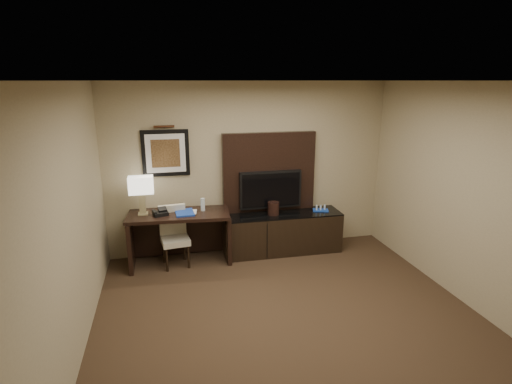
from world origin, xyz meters
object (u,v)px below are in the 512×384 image
object	(u,v)px
desk	(180,238)
minibar_tray	(321,208)
tv	(271,190)
table_lamp	(142,194)
desk_phone	(160,212)
water_bottle	(203,204)
credenza	(282,232)
desk_chair	(175,240)
ice_bucket	(273,208)

from	to	relation	value
desk	minibar_tray	world-z (taller)	desk
tv	table_lamp	xyz separation A→B (m)	(-1.98, -0.12, 0.08)
table_lamp	desk_phone	xyz separation A→B (m)	(0.25, -0.10, -0.25)
tv	water_bottle	size ratio (longest dim) A/B	5.17
desk	table_lamp	world-z (taller)	table_lamp
credenza	minibar_tray	bearing A→B (deg)	0.20
desk	minibar_tray	distance (m)	2.30
tv	desk_phone	distance (m)	1.75
tv	desk_chair	xyz separation A→B (m)	(-1.54, -0.28, -0.61)
desk_phone	ice_bucket	distance (m)	1.74
table_lamp	ice_bucket	world-z (taller)	table_lamp
desk_chair	ice_bucket	distance (m)	1.59
table_lamp	desk_phone	size ratio (longest dim) A/B	3.03
credenza	minibar_tray	xyz separation A→B (m)	(0.65, -0.01, 0.37)
water_bottle	minibar_tray	xyz separation A→B (m)	(1.91, 0.01, -0.20)
desk	desk_phone	xyz separation A→B (m)	(-0.26, -0.04, 0.45)
desk_phone	desk	bearing A→B (deg)	-6.65
table_lamp	minibar_tray	size ratio (longest dim) A/B	2.44
desk_chair	water_bottle	distance (m)	0.66
table_lamp	water_bottle	xyz separation A→B (m)	(0.88, -0.03, -0.21)
desk_chair	table_lamp	bearing A→B (deg)	153.50
desk	minibar_tray	bearing A→B (deg)	5.93
ice_bucket	minibar_tray	bearing A→B (deg)	0.51
credenza	table_lamp	world-z (taller)	table_lamp
ice_bucket	minibar_tray	distance (m)	0.80
credenza	desk_chair	distance (m)	1.71
desk_phone	table_lamp	bearing A→B (deg)	143.26
desk_chair	minibar_tray	size ratio (longest dim) A/B	3.33
desk	desk_chair	bearing A→B (deg)	-124.62
tv	ice_bucket	distance (m)	0.31
minibar_tray	table_lamp	bearing A→B (deg)	179.48
desk_chair	minibar_tray	xyz separation A→B (m)	(2.35, 0.13, 0.28)
tv	ice_bucket	bearing A→B (deg)	-86.97
credenza	table_lamp	size ratio (longest dim) A/B	3.12
credenza	desk_phone	xyz separation A→B (m)	(-1.89, -0.09, 0.52)
desk_chair	tv	bearing A→B (deg)	3.01
table_lamp	minibar_tray	distance (m)	2.82
tv	water_bottle	distance (m)	1.12
desk	desk_phone	bearing A→B (deg)	-167.16
desk_phone	minibar_tray	xyz separation A→B (m)	(2.54, 0.08, -0.15)
water_bottle	minibar_tray	bearing A→B (deg)	0.21
tv	desk_phone	size ratio (longest dim) A/B	5.00
credenza	ice_bucket	bearing A→B (deg)	-172.80
water_bottle	desk	bearing A→B (deg)	-174.76
tv	water_bottle	xyz separation A→B (m)	(-1.10, -0.16, -0.12)
desk_chair	water_bottle	world-z (taller)	water_bottle
desk	table_lamp	size ratio (longest dim) A/B	2.46
credenza	desk_phone	distance (m)	1.96
desk_chair	desk_phone	size ratio (longest dim) A/B	4.14
table_lamp	minibar_tray	bearing A→B (deg)	-0.52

